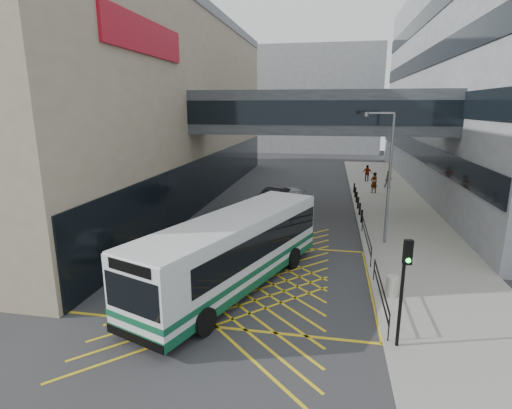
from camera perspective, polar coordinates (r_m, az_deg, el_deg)
The scene contains 18 objects.
ground at distance 19.32m, azimuth -2.21°, elevation -10.32°, with size 120.00×120.00×0.00m, color #333335.
building_whsmith at distance 39.78m, azimuth -23.52°, elevation 12.84°, with size 24.17×42.00×16.00m.
building_far at distance 77.42m, azimuth 6.36°, elevation 14.53°, with size 28.00×16.00×18.00m, color gray.
skybridge at distance 29.21m, azimuth 8.92°, elevation 12.86°, with size 20.00×4.10×3.00m.
pavement at distance 33.50m, azimuth 18.92°, elevation -0.45°, with size 6.00×54.00×0.16m, color gray.
box_junction at distance 19.32m, azimuth -2.21°, elevation -10.31°, with size 12.00×9.00×0.01m.
bus at distance 17.80m, azimuth -3.01°, elevation -6.42°, with size 6.58×11.82×3.26m.
car_white at distance 21.58m, azimuth -8.51°, elevation -5.81°, with size 1.81×4.43×1.41m, color silver.
car_dark at distance 33.45m, azimuth 3.32°, elevation 1.37°, with size 1.78×4.54×1.42m, color black.
car_silver at distance 34.77m, azimuth 4.87°, elevation 1.73°, with size 1.78×4.20×1.31m, color gray.
traffic_light at distance 13.65m, azimuth 20.40°, elevation -9.87°, with size 0.29×0.45×3.77m.
street_lamp at distance 23.69m, azimuth 18.18°, elevation 4.64°, with size 1.69×0.33×7.45m.
litter_bin at distance 17.99m, azimuth 18.89°, elevation -10.94°, with size 0.50×0.50×0.86m, color #ADA89E.
kerb_railings at distance 20.34m, azimuth 16.22°, elevation -6.95°, with size 0.05×12.54×1.00m.
bollards at distance 33.08m, azimuth 14.29°, elevation 0.64°, with size 0.14×10.14×0.90m.
pedestrian_a at distance 38.25m, azimuth 16.50°, elevation 3.02°, with size 0.76×0.54×1.91m, color gray.
pedestrian_b at distance 41.22m, azimuth 18.42°, elevation 3.41°, with size 0.79×0.46×1.61m, color gray.
pedestrian_c at distance 44.15m, azimuth 15.61°, elevation 4.33°, with size 1.02×0.49×1.73m, color gray.
Camera 1 is at (3.95, -17.19, 7.89)m, focal length 28.00 mm.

